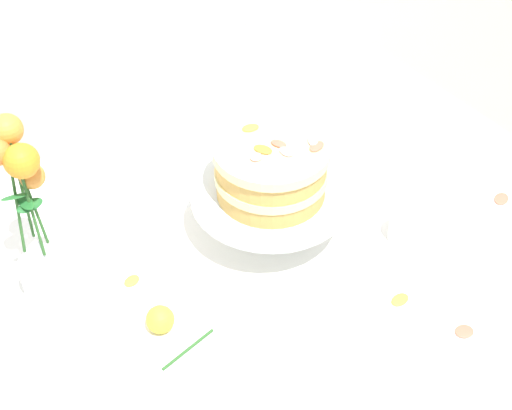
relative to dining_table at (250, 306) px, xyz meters
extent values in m
cube|color=white|center=(0.00, 0.02, 0.07)|extent=(1.40, 1.00, 0.03)
cylinder|color=brown|center=(0.60, 0.42, -0.30)|extent=(0.06, 0.06, 0.71)
cube|color=white|center=(0.09, 0.06, 0.09)|extent=(0.38, 0.38, 0.00)
cylinder|color=silver|center=(0.09, 0.06, 0.10)|extent=(0.11, 0.11, 0.01)
cylinder|color=silver|center=(0.09, 0.06, 0.14)|extent=(0.03, 0.03, 0.07)
cylinder|color=silver|center=(0.09, 0.06, 0.18)|extent=(0.29, 0.29, 0.01)
cylinder|color=tan|center=(0.09, 0.06, 0.21)|extent=(0.20, 0.20, 0.04)
cylinder|color=beige|center=(0.09, 0.06, 0.23)|extent=(0.20, 0.20, 0.02)
cylinder|color=tan|center=(0.09, 0.06, 0.26)|extent=(0.20, 0.20, 0.04)
cylinder|color=beige|center=(0.09, 0.06, 0.28)|extent=(0.21, 0.21, 0.02)
ellipsoid|color=yellow|center=(0.09, 0.13, 0.29)|extent=(0.03, 0.03, 0.00)
ellipsoid|color=pink|center=(0.05, 0.05, 0.30)|extent=(0.03, 0.03, 0.01)
ellipsoid|color=#E56B51|center=(0.15, 0.02, 0.30)|extent=(0.04, 0.03, 0.00)
ellipsoid|color=#E56B51|center=(0.10, 0.06, 0.30)|extent=(0.03, 0.03, 0.01)
ellipsoid|color=orange|center=(0.07, 0.06, 0.30)|extent=(0.03, 0.04, 0.00)
ellipsoid|color=pink|center=(0.16, 0.03, 0.30)|extent=(0.03, 0.04, 0.01)
ellipsoid|color=pink|center=(0.10, 0.04, 0.30)|extent=(0.02, 0.03, 0.00)
cylinder|color=silver|center=(-0.32, 0.16, 0.12)|extent=(0.08, 0.08, 0.07)
cone|color=silver|center=(-0.32, 0.16, 0.19)|extent=(0.09, 0.09, 0.06)
cylinder|color=#2D6028|center=(-0.30, 0.16, 0.27)|extent=(0.02, 0.01, 0.14)
sphere|color=orange|center=(-0.30, 0.16, 0.34)|extent=(0.04, 0.04, 0.04)
ellipsoid|color=#236B2D|center=(-0.31, 0.15, 0.30)|extent=(0.05, 0.02, 0.01)
cylinder|color=#2D6028|center=(-0.31, 0.18, 0.31)|extent=(0.01, 0.03, 0.22)
sphere|color=orange|center=(-0.31, 0.19, 0.42)|extent=(0.05, 0.05, 0.05)
ellipsoid|color=#236B2D|center=(-0.30, 0.18, 0.34)|extent=(0.03, 0.05, 0.02)
cylinder|color=#2D6028|center=(-0.33, 0.16, 0.30)|extent=(0.02, 0.01, 0.20)
ellipsoid|color=#236B2D|center=(-0.33, 0.15, 0.32)|extent=(0.05, 0.03, 0.01)
cylinder|color=#2D6028|center=(-0.31, 0.14, 0.30)|extent=(0.01, 0.02, 0.20)
sphere|color=orange|center=(-0.31, 0.14, 0.39)|extent=(0.05, 0.05, 0.05)
ellipsoid|color=#236B2D|center=(-0.32, 0.15, 0.31)|extent=(0.03, 0.05, 0.01)
cylinder|color=white|center=(0.28, -0.09, 0.09)|extent=(0.13, 0.13, 0.01)
cylinder|color=white|center=(0.28, -0.09, 0.12)|extent=(0.07, 0.07, 0.05)
torus|color=white|center=(0.33, -0.09, 0.12)|extent=(0.03, 0.01, 0.03)
cylinder|color=#2D6028|center=(-0.18, -0.09, 0.09)|extent=(0.11, 0.03, 0.01)
sphere|color=yellow|center=(-0.19, -0.02, 0.11)|extent=(0.05, 0.05, 0.05)
ellipsoid|color=#E56B51|center=(0.52, -0.11, 0.09)|extent=(0.05, 0.04, 0.00)
ellipsoid|color=yellow|center=(-0.18, 0.10, 0.09)|extent=(0.04, 0.03, 0.00)
ellipsoid|color=#E56B51|center=(0.22, -0.31, 0.09)|extent=(0.03, 0.03, 0.01)
ellipsoid|color=yellow|center=(0.18, -0.20, 0.09)|extent=(0.04, 0.03, 0.00)
camera|label=1|loc=(-0.55, -0.82, 1.13)|focal=56.36mm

